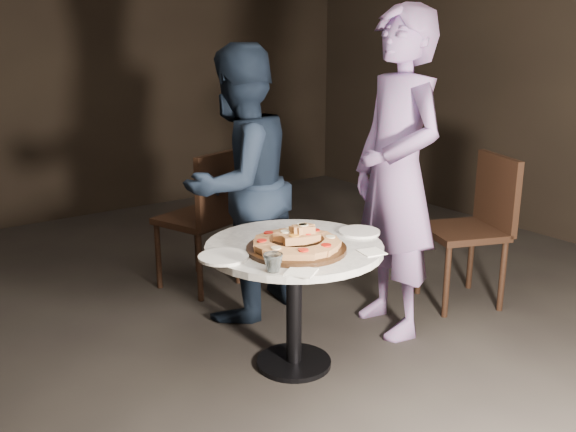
{
  "coord_description": "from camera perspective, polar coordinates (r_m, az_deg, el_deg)",
  "views": [
    {
      "loc": [
        -1.75,
        -2.21,
        1.63
      ],
      "look_at": [
        0.01,
        0.18,
        0.78
      ],
      "focal_mm": 40.0,
      "sensor_mm": 36.0,
      "label": 1
    }
  ],
  "objects": [
    {
      "name": "focaccia_pile",
      "position": [
        2.98,
        0.82,
        -2.15
      ],
      "size": [
        0.42,
        0.42,
        0.11
      ],
      "rotation": [
        0.0,
        0.0,
        0.33
      ],
      "color": "#AF7443",
      "rests_on": "serving_board"
    },
    {
      "name": "diner_navy",
      "position": [
        3.68,
        -4.38,
        2.79
      ],
      "size": [
        0.9,
        0.78,
        1.58
      ],
      "primitive_type": "imported",
      "rotation": [
        0.0,
        0.0,
        3.41
      ],
      "color": "black",
      "rests_on": "ground"
    },
    {
      "name": "napkin_near",
      "position": [
        2.73,
        1.17,
        -4.98
      ],
      "size": [
        0.17,
        0.17,
        0.01
      ],
      "primitive_type": "cube",
      "rotation": [
        0.0,
        0.0,
        0.59
      ],
      "color": "white",
      "rests_on": "table"
    },
    {
      "name": "chair_right",
      "position": [
        4.07,
        16.47,
        -0.28
      ],
      "size": [
        0.58,
        0.57,
        0.92
      ],
      "rotation": [
        0.0,
        0.0,
        -1.95
      ],
      "color": "black",
      "rests_on": "ground"
    },
    {
      "name": "napkin_far",
      "position": [
        3.0,
        7.46,
        -3.2
      ],
      "size": [
        0.13,
        0.13,
        0.01
      ],
      "primitive_type": "cube",
      "rotation": [
        0.0,
        0.0,
        -0.21
      ],
      "color": "white",
      "rests_on": "table"
    },
    {
      "name": "chair_far",
      "position": [
        4.12,
        -7.17,
        0.46
      ],
      "size": [
        0.55,
        0.56,
        0.92
      ],
      "rotation": [
        0.0,
        0.0,
        3.46
      ],
      "color": "black",
      "rests_on": "ground"
    },
    {
      "name": "plate_right",
      "position": [
        3.28,
        6.35,
        -1.4
      ],
      "size": [
        0.22,
        0.22,
        0.01
      ],
      "primitive_type": "cylinder",
      "rotation": [
        0.0,
        0.0,
        -0.06
      ],
      "color": "white",
      "rests_on": "table"
    },
    {
      "name": "serving_board",
      "position": [
        2.99,
        0.76,
        -2.93
      ],
      "size": [
        0.6,
        0.6,
        0.02
      ],
      "primitive_type": "cylinder",
      "rotation": [
        0.0,
        0.0,
        0.34
      ],
      "color": "black",
      "rests_on": "table"
    },
    {
      "name": "floor",
      "position": [
        3.25,
        1.69,
        -14.01
      ],
      "size": [
        7.0,
        7.0,
        0.0
      ],
      "primitive_type": "plane",
      "color": "black",
      "rests_on": "ground"
    },
    {
      "name": "table",
      "position": [
        3.13,
        0.54,
        -4.61
      ],
      "size": [
        0.92,
        0.92,
        0.65
      ],
      "rotation": [
        0.0,
        0.0,
        0.07
      ],
      "color": "black",
      "rests_on": "ground"
    },
    {
      "name": "plate_left",
      "position": [
        2.91,
        -5.76,
        -3.64
      ],
      "size": [
        0.25,
        0.25,
        0.01
      ],
      "primitive_type": "cylinder",
      "rotation": [
        0.0,
        0.0,
        0.07
      ],
      "color": "white",
      "rests_on": "table"
    },
    {
      "name": "diner_teal",
      "position": [
        3.5,
        9.64,
        3.6
      ],
      "size": [
        0.55,
        0.72,
        1.78
      ],
      "primitive_type": "imported",
      "rotation": [
        0.0,
        0.0,
        -1.79
      ],
      "color": "slate",
      "rests_on": "ground"
    },
    {
      "name": "water_glass",
      "position": [
        2.73,
        -1.33,
        -4.18
      ],
      "size": [
        0.09,
        0.09,
        0.08
      ],
      "primitive_type": "imported",
      "rotation": [
        0.0,
        0.0,
        -0.02
      ],
      "color": "silver",
      "rests_on": "table"
    }
  ]
}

